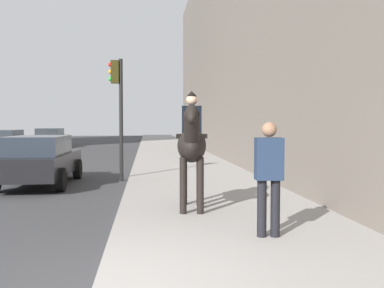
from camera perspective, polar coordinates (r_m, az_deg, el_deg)
mounted_horse_near at (r=8.38m, az=-0.03°, el=0.06°), size 2.15×0.71×2.31m
pedestrian_greeting at (r=6.50m, az=10.07°, el=-3.53°), size 0.29×0.42×1.70m
car_near_lane at (r=33.74m, az=-18.09°, el=0.79°), size 4.45×2.14×1.44m
car_mid_lane at (r=13.29m, az=-19.42°, el=-1.91°), size 4.37×1.93×1.44m
car_far_lane at (r=26.35m, az=-23.31°, el=0.24°), size 4.32×2.01×1.44m
traffic_light_near_curb at (r=13.65m, az=-9.69°, el=5.80°), size 0.20×0.44×3.79m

